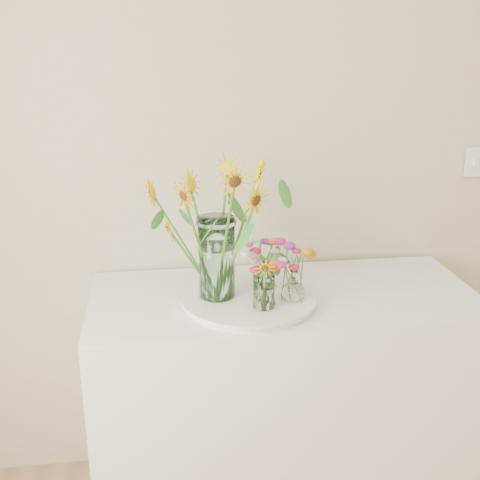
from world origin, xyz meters
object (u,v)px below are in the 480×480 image
(counter, at_px, (282,400))
(small_vase_c, at_px, (265,274))
(small_vase_a, at_px, (264,292))
(mason_jar, at_px, (217,258))
(tray, at_px, (249,301))
(small_vase_b, at_px, (294,285))

(counter, xyz_separation_m, small_vase_c, (-0.07, 0.01, 0.53))
(small_vase_a, relative_size, small_vase_c, 1.21)
(mason_jar, bearing_deg, tray, -9.43)
(mason_jar, height_order, small_vase_a, mason_jar)
(small_vase_a, bearing_deg, small_vase_c, 78.62)
(counter, distance_m, small_vase_a, 0.57)
(mason_jar, distance_m, small_vase_c, 0.21)
(counter, xyz_separation_m, mason_jar, (-0.25, -0.05, 0.62))
(tray, height_order, small_vase_a, small_vase_a)
(counter, distance_m, tray, 0.49)
(small_vase_a, bearing_deg, counter, 57.43)
(small_vase_c, bearing_deg, counter, -10.09)
(tray, relative_size, small_vase_a, 3.66)
(small_vase_a, height_order, small_vase_c, small_vase_a)
(tray, bearing_deg, small_vase_a, -69.93)
(mason_jar, bearing_deg, small_vase_b, -14.09)
(tray, height_order, small_vase_b, small_vase_b)
(counter, relative_size, small_vase_b, 12.38)
(tray, relative_size, mason_jar, 1.54)
(mason_jar, height_order, small_vase_b, mason_jar)
(small_vase_b, bearing_deg, counter, 92.60)
(tray, bearing_deg, small_vase_b, -17.40)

